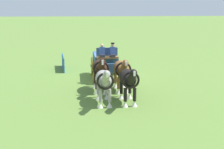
% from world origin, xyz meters
% --- Properties ---
extents(ground_plane, '(220.00, 220.00, 0.00)m').
position_xyz_m(ground_plane, '(0.00, 0.00, 0.00)').
color(ground_plane, olive).
extents(show_wagon, '(5.97, 2.02, 2.73)m').
position_xyz_m(show_wagon, '(0.17, 0.00, 1.21)').
color(show_wagon, '#2D4C7A').
rests_on(show_wagon, ground).
extents(draft_horse_rear_near, '(3.18, 0.98, 2.20)m').
position_xyz_m(draft_horse_rear_near, '(3.82, 0.73, 1.34)').
color(draft_horse_rear_near, brown).
rests_on(draft_horse_rear_near, ground).
extents(draft_horse_rear_off, '(3.23, 0.98, 2.28)m').
position_xyz_m(draft_horse_rear_off, '(3.85, -0.57, 1.41)').
color(draft_horse_rear_off, '#331E14').
rests_on(draft_horse_rear_off, ground).
extents(draft_horse_lead_near, '(3.22, 0.94, 2.19)m').
position_xyz_m(draft_horse_lead_near, '(6.43, 0.78, 1.33)').
color(draft_horse_lead_near, black).
rests_on(draft_horse_lead_near, ground).
extents(draft_horse_lead_off, '(3.23, 0.92, 2.16)m').
position_xyz_m(draft_horse_lead_off, '(6.46, -0.52, 1.30)').
color(draft_horse_lead_off, '#9E998E').
rests_on(draft_horse_lead_off, ground).
extents(sponsor_banner, '(3.19, 0.36, 1.10)m').
position_xyz_m(sponsor_banner, '(-3.38, -3.17, 0.55)').
color(sponsor_banner, '#1959B2').
rests_on(sponsor_banner, ground).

